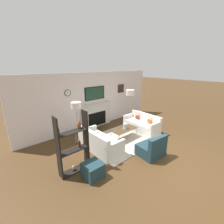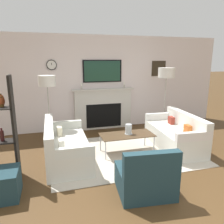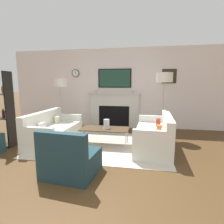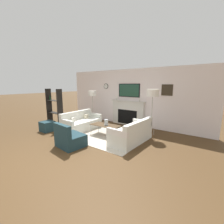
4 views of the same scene
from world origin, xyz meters
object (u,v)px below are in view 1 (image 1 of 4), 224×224
Objects in this scene: couch_right at (142,125)px; coffee_table at (124,130)px; couch_left at (99,143)px; hurricane_candle at (125,126)px; armchair at (152,149)px; floor_lamp_right at (130,93)px; floor_lamp_left at (76,106)px; ottoman at (93,170)px; shelf_unit at (73,145)px.

coffee_table is (-1.20, 0.02, 0.10)m from couch_right.
couch_left is 7.90× the size of hurricane_candle.
armchair is 3.38m from floor_lamp_right.
floor_lamp_left is at bearing 104.57° from couch_left.
coffee_table is at bearing 179.25° from couch_right.
hurricane_candle reaches higher than ottoman.
coffee_table is at bearing 23.83° from ottoman.
coffee_table is at bearing 10.31° from shelf_unit.
ottoman is at bearing -67.08° from shelf_unit.
floor_lamp_right reaches higher than armchair.
floor_lamp_right is 4.58m from ottoman.
ottoman is at bearing 166.88° from armchair.
ottoman is at bearing -109.41° from floor_lamp_left.
armchair is 0.49× the size of floor_lamp_right.
floor_lamp_right is at bearing 56.08° from armchair.
floor_lamp_left is (-0.27, 1.04, 1.23)m from couch_left.
coffee_table is 0.64× the size of floor_lamp_right.
couch_right reaches higher than armchair.
armchair reaches higher than hurricane_candle.
hurricane_candle is 2.09m from floor_lamp_right.
armchair is 1.55m from coffee_table.
couch_left reaches higher than coffee_table.
couch_left is 3.46× the size of ottoman.
floor_lamp_right is 4.40m from shelf_unit.
floor_lamp_left is at bearing 70.59° from ottoman.
coffee_table is at bearing -145.06° from floor_lamp_right.
armchair is at bearing -61.76° from floor_lamp_left.
floor_lamp_right is (1.48, 1.03, 1.26)m from coffee_table.
shelf_unit is (-1.24, -0.46, 0.57)m from couch_left.
couch_right is 1.95× the size of armchair.
floor_lamp_right reaches higher than shelf_unit.
armchair is at bearing -100.48° from hurricane_candle.
shelf_unit is (-3.78, -0.45, 0.56)m from couch_right.
floor_lamp_left is (-1.66, 1.01, 0.99)m from hurricane_candle.
shelf_unit is (-2.58, -0.47, 0.45)m from coffee_table.
floor_lamp_left is at bearing 159.59° from couch_right.
floor_lamp_left is 0.94× the size of shelf_unit.
hurricane_candle is (0.29, 1.55, 0.26)m from armchair.
couch_right is at bearing -0.06° from couch_left.
shelf_unit reaches higher than hurricane_candle.
couch_right is at bearing -104.92° from floor_lamp_right.
couch_right is 1.18m from hurricane_candle.
floor_lamp_right is (3.09, 0.00, 0.14)m from floor_lamp_left.
armchair is at bearing -53.93° from couch_left.
floor_lamp_left reaches higher than coffee_table.
armchair is 0.76× the size of coffee_table.
couch_left is 3.31m from floor_lamp_right.
armchair reaches higher than ottoman.
floor_lamp_right is 1.02× the size of shelf_unit.
couch_left is 2.54m from couch_right.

